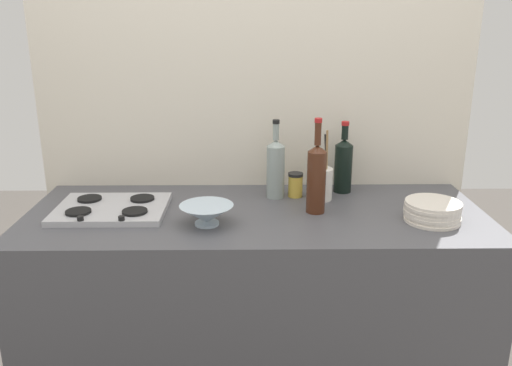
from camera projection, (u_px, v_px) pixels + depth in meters
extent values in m
cube|color=#4C4C51|center=(256.00, 312.00, 2.21)|extent=(1.80, 0.70, 0.90)
cube|color=beige|center=(255.00, 136.00, 2.37)|extent=(1.90, 0.06, 2.24)
cube|color=#B2B2B7|center=(112.00, 209.00, 2.07)|extent=(0.43, 0.33, 0.02)
cylinder|color=black|center=(78.00, 212.00, 1.99)|extent=(0.10, 0.10, 0.01)
cylinder|color=black|center=(135.00, 211.00, 2.00)|extent=(0.10, 0.10, 0.01)
cylinder|color=black|center=(90.00, 199.00, 2.14)|extent=(0.10, 0.10, 0.01)
cylinder|color=black|center=(142.00, 198.00, 2.14)|extent=(0.10, 0.10, 0.01)
cylinder|color=black|center=(80.00, 218.00, 1.92)|extent=(0.02, 0.02, 0.02)
cylinder|color=black|center=(121.00, 218.00, 1.92)|extent=(0.02, 0.02, 0.02)
cylinder|color=silver|center=(432.00, 220.00, 1.98)|extent=(0.21, 0.21, 0.01)
cylinder|color=silver|center=(433.00, 217.00, 1.98)|extent=(0.21, 0.21, 0.01)
cylinder|color=silver|center=(432.00, 214.00, 1.98)|extent=(0.21, 0.21, 0.01)
cylinder|color=silver|center=(432.00, 211.00, 1.97)|extent=(0.21, 0.21, 0.01)
cylinder|color=silver|center=(433.00, 208.00, 1.97)|extent=(0.21, 0.21, 0.01)
cylinder|color=silver|center=(433.00, 206.00, 1.97)|extent=(0.21, 0.21, 0.01)
cylinder|color=silver|center=(433.00, 203.00, 1.96)|extent=(0.21, 0.21, 0.01)
cylinder|color=black|center=(343.00, 169.00, 2.28)|extent=(0.08, 0.08, 0.21)
cone|color=black|center=(344.00, 142.00, 2.25)|extent=(0.08, 0.08, 0.03)
cylinder|color=black|center=(345.00, 132.00, 2.24)|extent=(0.03, 0.03, 0.06)
cylinder|color=#B21E1E|center=(345.00, 123.00, 2.22)|extent=(0.03, 0.03, 0.02)
cylinder|color=#472314|center=(316.00, 182.00, 2.04)|extent=(0.07, 0.07, 0.24)
cone|color=#472314|center=(317.00, 148.00, 2.00)|extent=(0.07, 0.07, 0.03)
cylinder|color=#472314|center=(318.00, 134.00, 1.98)|extent=(0.03, 0.03, 0.09)
cylinder|color=#B21E1E|center=(318.00, 120.00, 1.97)|extent=(0.03, 0.03, 0.02)
cylinder|color=gray|center=(276.00, 172.00, 2.21)|extent=(0.08, 0.08, 0.22)
cone|color=gray|center=(276.00, 143.00, 2.17)|extent=(0.08, 0.08, 0.03)
cylinder|color=gray|center=(276.00, 132.00, 2.16)|extent=(0.03, 0.03, 0.07)
cylinder|color=black|center=(276.00, 122.00, 2.15)|extent=(0.03, 0.03, 0.02)
cylinder|color=silver|center=(207.00, 223.00, 1.95)|extent=(0.09, 0.09, 0.01)
cone|color=silver|center=(207.00, 214.00, 1.93)|extent=(0.20, 0.20, 0.07)
cylinder|color=silver|center=(320.00, 184.00, 2.20)|extent=(0.10, 0.10, 0.13)
cylinder|color=#997247|center=(327.00, 159.00, 2.16)|extent=(0.01, 0.01, 0.24)
cylinder|color=#262626|center=(326.00, 160.00, 2.18)|extent=(0.03, 0.04, 0.22)
cylinder|color=gold|center=(295.00, 186.00, 2.24)|extent=(0.06, 0.06, 0.09)
cylinder|color=black|center=(296.00, 174.00, 2.22)|extent=(0.06, 0.06, 0.01)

